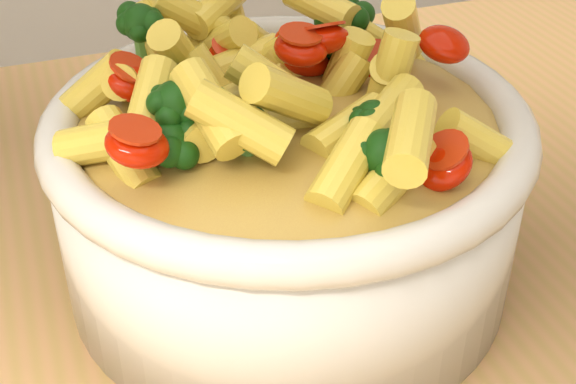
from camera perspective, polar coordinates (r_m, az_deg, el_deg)
name	(u,v)px	position (r m, az deg, el deg)	size (l,w,h in m)	color
serving_bowl	(288,190)	(0.44, 0.00, 0.15)	(0.26, 0.26, 0.11)	silver
pasta_salad	(288,77)	(0.41, 0.00, 8.18)	(0.20, 0.20, 0.05)	#FFDC50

